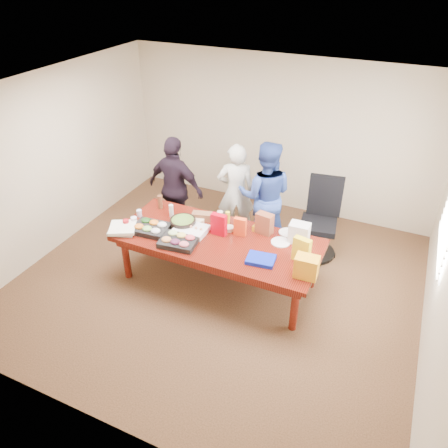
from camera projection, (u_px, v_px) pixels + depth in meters
The scene contains 36 objects.
floor at pixel (218, 281), 6.31m from camera, with size 5.50×5.00×0.02m, color #47301E.
ceiling at pixel (217, 94), 4.84m from camera, with size 5.50×5.00×0.02m, color white.
wall_back at pixel (279, 135), 7.49m from camera, with size 5.50×0.04×2.70m, color beige.
wall_front at pixel (92, 332), 3.66m from camera, with size 5.50×0.04×2.70m, color beige.
wall_left at pixel (53, 163), 6.53m from camera, with size 0.04×5.00×2.70m, color beige.
conference_table at pixel (218, 260), 6.10m from camera, with size 2.80×1.20×0.75m, color #4C1C0F.
office_chair at pixel (319, 222), 6.52m from camera, with size 0.62×0.62×1.21m, color black.
person_center at pixel (236, 192), 6.87m from camera, with size 0.59×0.39×1.63m, color silver.
person_right at pixel (265, 196), 6.65m from camera, with size 0.85×0.66×1.75m, color #2E499D.
person_left at pixel (176, 188), 6.90m from camera, with size 1.00×0.42×1.71m, color black.
veggie_tray at pixel (151, 228), 6.04m from camera, with size 0.49×0.38×0.07m, color black.
fruit_tray at pixel (178, 241), 5.77m from camera, with size 0.48×0.38×0.07m, color black.
sheet_cake at pixel (191, 230), 6.01m from camera, with size 0.44×0.33×0.08m, color white.
salad_bowl at pixel (183, 223), 6.11m from camera, with size 0.37×0.37×0.12m, color black.
chip_bag_blue at pixel (261, 259), 5.45m from camera, with size 0.35×0.26×0.05m, color #0D22B8.
chip_bag_red at pixel (219, 224), 5.90m from camera, with size 0.21×0.09×0.31m, color #BE0014.
chip_bag_yellow at pixel (302, 250), 5.39m from camera, with size 0.22×0.09×0.33m, color yellow.
chip_bag_orange at pixel (240, 227), 5.90m from camera, with size 0.17×0.08×0.26m, color #F0491B.
mayo_jar at pixel (220, 215), 6.28m from camera, with size 0.08×0.08×0.13m, color silver.
mustard_bottle at pixel (228, 217), 6.18m from camera, with size 0.06×0.06×0.18m, color yellow.
dressing_bottle at pixel (160, 202), 6.52m from camera, with size 0.07×0.07×0.22m, color brown.
ranch_bottle at pixel (171, 211), 6.33m from camera, with size 0.06×0.06×0.19m, color white.
banana_bunch at pixel (262, 229), 6.02m from camera, with size 0.24×0.14×0.08m, color gold.
bread_loaf at pixel (202, 216), 6.27m from camera, with size 0.29×0.13×0.12m, color brown.
kraft_bag at pixel (264, 224), 5.93m from camera, with size 0.23×0.13×0.30m, color brown.
red_cup at pixel (126, 224), 6.10m from camera, with size 0.09×0.09×0.12m, color #A81319.
clear_cup_a at pixel (134, 221), 6.16m from camera, with size 0.09×0.09×0.12m, color white.
clear_cup_b at pixel (139, 213), 6.36m from camera, with size 0.07×0.07×0.10m, color white.
pizza_box_lower at pixel (123, 229), 6.06m from camera, with size 0.35×0.35×0.04m, color silver.
pizza_box_upper at pixel (123, 228), 6.01m from camera, with size 0.35×0.35×0.04m, color white.
plate_a at pixel (281, 242), 5.81m from camera, with size 0.26×0.26×0.01m, color white.
plate_b at pixel (287, 232), 6.01m from camera, with size 0.24×0.24×0.01m, color white.
dip_bowl_a at pixel (229, 229), 6.05m from camera, with size 0.14×0.14×0.06m, color beige.
dip_bowl_b at pixel (199, 221), 6.22m from camera, with size 0.15×0.15×0.06m, color beige.
grocery_bag_white at pixel (299, 233), 5.75m from camera, with size 0.26×0.19×0.28m, color white.
grocery_bag_yellow at pixel (306, 267), 5.15m from camera, with size 0.28×0.19×0.28m, color #FEAA1A.
Camera 1 is at (2.09, -4.39, 4.09)m, focal length 34.73 mm.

